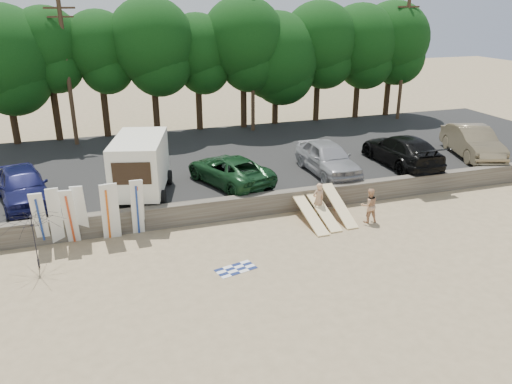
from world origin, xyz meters
TOP-DOWN VIEW (x-y plane):
  - ground at (0.00, 0.00)m, footprint 120.00×120.00m
  - seawall at (0.00, 3.00)m, footprint 44.00×0.50m
  - parking_lot at (0.00, 10.50)m, footprint 44.00×14.50m
  - treeline at (0.76, 17.47)m, footprint 33.57×6.56m
  - utility_poles at (2.00, 16.00)m, footprint 25.80×0.26m
  - box_trailer at (-6.99, 5.45)m, footprint 3.34×4.78m
  - car_0 at (-12.20, 6.06)m, footprint 3.04×5.30m
  - car_1 at (-2.63, 5.65)m, footprint 4.02×5.72m
  - car_2 at (2.76, 5.56)m, footprint 2.08×5.10m
  - car_3 at (7.36, 5.60)m, footprint 2.50×5.92m
  - car_4 at (12.30, 5.71)m, footprint 3.41×5.78m
  - surfboard_upright_0 at (-11.29, 2.50)m, footprint 0.51×0.84m
  - surfboard_upright_1 at (-10.71, 2.56)m, footprint 0.54×0.59m
  - surfboard_upright_2 at (-10.16, 2.40)m, footprint 0.58×0.81m
  - surfboard_upright_3 at (-9.76, 2.63)m, footprint 0.58×0.72m
  - surfboard_upright_4 at (-8.70, 2.39)m, footprint 0.53×0.59m
  - surfboard_upright_5 at (-8.49, 2.39)m, footprint 0.50×0.54m
  - surfboard_upright_6 at (-7.50, 2.51)m, footprint 0.50×0.55m
  - surfboard_upright_7 at (-7.46, 2.60)m, footprint 0.50×0.71m
  - surfboard_low_0 at (-0.09, 1.32)m, footprint 0.56×2.92m
  - surfboard_low_1 at (0.61, 1.47)m, footprint 0.56×2.91m
  - surfboard_low_2 at (1.42, 1.51)m, footprint 0.56×2.81m
  - beachgoer_a at (0.59, 1.97)m, footprint 0.62×0.43m
  - beachgoer_b at (2.46, 0.62)m, footprint 0.86×0.71m
  - cooler at (0.85, 2.40)m, footprint 0.46×0.41m
  - gear_bag at (1.79, 2.28)m, footprint 0.32×0.27m
  - beach_towel at (-4.42, -1.62)m, footprint 1.82×1.82m
  - beach_umbrella at (-11.42, 0.77)m, footprint 3.46×3.46m

SIDE VIEW (x-z plane):
  - ground at x=0.00m, z-range 0.00..0.00m
  - beach_towel at x=-4.42m, z-range 0.01..0.01m
  - gear_bag at x=1.79m, z-range 0.00..0.22m
  - cooler at x=0.85m, z-range 0.00..0.32m
  - parking_lot at x=0.00m, z-range 0.00..0.70m
  - surfboard_low_0 at x=-0.09m, z-range 0.00..0.82m
  - surfboard_low_1 at x=0.61m, z-range 0.00..0.88m
  - seawall at x=0.00m, z-range 0.00..1.00m
  - surfboard_low_2 at x=1.42m, z-range 0.00..1.18m
  - beachgoer_b at x=2.46m, z-range 0.00..1.61m
  - beachgoer_a at x=0.59m, z-range 0.00..1.61m
  - beach_umbrella at x=-11.42m, z-range 0.00..2.23m
  - surfboard_upright_0 at x=-11.29m, z-range 0.00..2.50m
  - surfboard_upright_2 at x=-10.16m, z-range 0.00..2.52m
  - surfboard_upright_7 at x=-7.46m, z-range 0.00..2.53m
  - surfboard_upright_3 at x=-9.76m, z-range 0.00..2.54m
  - surfboard_upright_4 at x=-8.70m, z-range 0.00..2.56m
  - surfboard_upright_1 at x=-10.71m, z-range 0.00..2.56m
  - surfboard_upright_6 at x=-7.50m, z-range 0.00..2.56m
  - surfboard_upright_5 at x=-8.49m, z-range 0.00..2.57m
  - car_1 at x=-2.63m, z-range 0.70..2.15m
  - car_0 at x=-12.20m, z-range 0.70..2.40m
  - car_3 at x=7.36m, z-range 0.70..2.40m
  - car_2 at x=2.76m, z-range 0.70..2.43m
  - car_4 at x=12.30m, z-range 0.70..2.50m
  - box_trailer at x=-6.99m, z-range 0.87..3.65m
  - utility_poles at x=2.00m, z-range 0.93..9.93m
  - treeline at x=0.76m, z-range 1.90..11.02m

